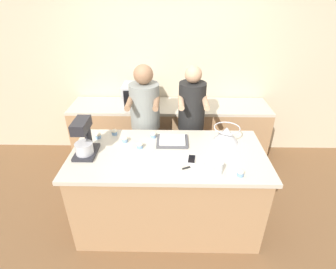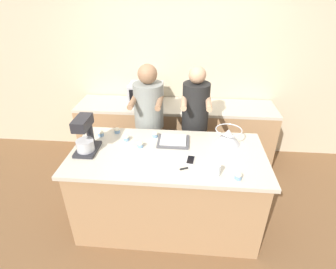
{
  "view_description": "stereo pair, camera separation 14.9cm",
  "coord_description": "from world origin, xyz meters",
  "px_view_note": "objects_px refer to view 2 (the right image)",
  "views": [
    {
      "loc": [
        0.04,
        -2.17,
        2.36
      ],
      "look_at": [
        0.0,
        0.05,
        1.1
      ],
      "focal_mm": 28.0,
      "sensor_mm": 36.0,
      "label": 1
    },
    {
      "loc": [
        0.19,
        -2.16,
        2.36
      ],
      "look_at": [
        0.0,
        0.05,
        1.1
      ],
      "focal_mm": 28.0,
      "sensor_mm": 36.0,
      "label": 2
    }
  ],
  "objects_px": {
    "person_right": "(194,128)",
    "knife": "(190,167)",
    "cupcake_2": "(140,144)",
    "cupcake_4": "(126,138)",
    "cell_phone": "(191,160)",
    "baking_tray": "(173,141)",
    "mixing_bowl": "(228,136)",
    "cupcake_3": "(117,130)",
    "person_left": "(149,126)",
    "cupcake_5": "(101,133)",
    "cupcake_0": "(155,134)",
    "drinking_glass": "(217,170)",
    "cupcake_1": "(238,176)",
    "stand_mixer": "(85,137)",
    "microwave_oven": "(146,94)"
  },
  "relations": [
    {
      "from": "person_right",
      "to": "knife",
      "type": "xyz_separation_m",
      "value": [
        -0.05,
        -0.93,
        0.08
      ]
    },
    {
      "from": "person_right",
      "to": "cupcake_2",
      "type": "bearing_deg",
      "value": -131.98
    },
    {
      "from": "cupcake_4",
      "to": "cell_phone",
      "type": "bearing_deg",
      "value": -24.85
    },
    {
      "from": "baking_tray",
      "to": "cell_phone",
      "type": "relative_size",
      "value": 2.14
    },
    {
      "from": "person_right",
      "to": "mixing_bowl",
      "type": "height_order",
      "value": "person_right"
    },
    {
      "from": "cupcake_3",
      "to": "mixing_bowl",
      "type": "bearing_deg",
      "value": -5.9
    },
    {
      "from": "person_left",
      "to": "baking_tray",
      "type": "distance_m",
      "value": 0.61
    },
    {
      "from": "person_right",
      "to": "cupcake_4",
      "type": "height_order",
      "value": "person_right"
    },
    {
      "from": "knife",
      "to": "cupcake_5",
      "type": "xyz_separation_m",
      "value": [
        -0.98,
        0.5,
        0.03
      ]
    },
    {
      "from": "person_left",
      "to": "cupcake_0",
      "type": "distance_m",
      "value": 0.44
    },
    {
      "from": "person_left",
      "to": "cupcake_3",
      "type": "xyz_separation_m",
      "value": [
        -0.31,
        -0.35,
        0.11
      ]
    },
    {
      "from": "drinking_glass",
      "to": "cupcake_1",
      "type": "height_order",
      "value": "drinking_glass"
    },
    {
      "from": "person_right",
      "to": "knife",
      "type": "height_order",
      "value": "person_right"
    },
    {
      "from": "knife",
      "to": "cupcake_4",
      "type": "bearing_deg",
      "value": 147.68
    },
    {
      "from": "person_left",
      "to": "drinking_glass",
      "type": "distance_m",
      "value": 1.26
    },
    {
      "from": "cupcake_4",
      "to": "cupcake_5",
      "type": "height_order",
      "value": "same"
    },
    {
      "from": "person_right",
      "to": "knife",
      "type": "distance_m",
      "value": 0.94
    },
    {
      "from": "drinking_glass",
      "to": "mixing_bowl",
      "type": "bearing_deg",
      "value": 74.22
    },
    {
      "from": "stand_mixer",
      "to": "knife",
      "type": "relative_size",
      "value": 1.78
    },
    {
      "from": "stand_mixer",
      "to": "cupcake_5",
      "type": "distance_m",
      "value": 0.33
    },
    {
      "from": "knife",
      "to": "microwave_oven",
      "type": "bearing_deg",
      "value": 112.95
    },
    {
      "from": "cupcake_1",
      "to": "cupcake_3",
      "type": "relative_size",
      "value": 1.0
    },
    {
      "from": "person_left",
      "to": "stand_mixer",
      "type": "height_order",
      "value": "person_left"
    },
    {
      "from": "cupcake_3",
      "to": "person_right",
      "type": "bearing_deg",
      "value": 21.63
    },
    {
      "from": "mixing_bowl",
      "to": "cupcake_4",
      "type": "xyz_separation_m",
      "value": [
        -1.07,
        -0.03,
        -0.06
      ]
    },
    {
      "from": "person_right",
      "to": "cupcake_4",
      "type": "xyz_separation_m",
      "value": [
        -0.73,
        -0.5,
        0.11
      ]
    },
    {
      "from": "microwave_oven",
      "to": "drinking_glass",
      "type": "bearing_deg",
      "value": -61.26
    },
    {
      "from": "cupcake_3",
      "to": "drinking_glass",
      "type": "bearing_deg",
      "value": -32.39
    },
    {
      "from": "person_right",
      "to": "cupcake_3",
      "type": "bearing_deg",
      "value": -158.37
    },
    {
      "from": "microwave_oven",
      "to": "person_right",
      "type": "bearing_deg",
      "value": -39.71
    },
    {
      "from": "cupcake_3",
      "to": "cupcake_5",
      "type": "relative_size",
      "value": 1.0
    },
    {
      "from": "cell_phone",
      "to": "cupcake_3",
      "type": "relative_size",
      "value": 2.38
    },
    {
      "from": "cupcake_0",
      "to": "cupcake_4",
      "type": "bearing_deg",
      "value": -161.48
    },
    {
      "from": "person_right",
      "to": "stand_mixer",
      "type": "relative_size",
      "value": 4.33
    },
    {
      "from": "drinking_glass",
      "to": "cupcake_3",
      "type": "distance_m",
      "value": 1.25
    },
    {
      "from": "stand_mixer",
      "to": "baking_tray",
      "type": "relative_size",
      "value": 1.13
    },
    {
      "from": "stand_mixer",
      "to": "cupcake_5",
      "type": "bearing_deg",
      "value": 82.79
    },
    {
      "from": "person_right",
      "to": "cupcake_2",
      "type": "height_order",
      "value": "person_right"
    },
    {
      "from": "cupcake_0",
      "to": "cupcake_2",
      "type": "bearing_deg",
      "value": -119.44
    },
    {
      "from": "mixing_bowl",
      "to": "cupcake_4",
      "type": "height_order",
      "value": "mixing_bowl"
    },
    {
      "from": "knife",
      "to": "baking_tray",
      "type": "bearing_deg",
      "value": 112.57
    },
    {
      "from": "cell_phone",
      "to": "drinking_glass",
      "type": "relative_size",
      "value": 1.46
    },
    {
      "from": "person_right",
      "to": "cupcake_1",
      "type": "xyz_separation_m",
      "value": [
        0.36,
        -1.05,
        0.11
      ]
    },
    {
      "from": "person_left",
      "to": "mixing_bowl",
      "type": "bearing_deg",
      "value": -27.7
    },
    {
      "from": "mixing_bowl",
      "to": "cupcake_0",
      "type": "xyz_separation_m",
      "value": [
        -0.77,
        0.07,
        -0.06
      ]
    },
    {
      "from": "person_right",
      "to": "cupcake_2",
      "type": "xyz_separation_m",
      "value": [
        -0.56,
        -0.62,
        0.11
      ]
    },
    {
      "from": "baking_tray",
      "to": "knife",
      "type": "height_order",
      "value": "baking_tray"
    },
    {
      "from": "baking_tray",
      "to": "cupcake_5",
      "type": "relative_size",
      "value": 5.09
    },
    {
      "from": "person_left",
      "to": "cupcake_5",
      "type": "xyz_separation_m",
      "value": [
        -0.47,
        -0.43,
        0.11
      ]
    },
    {
      "from": "microwave_oven",
      "to": "baking_tray",
      "type": "bearing_deg",
      "value": -66.91
    }
  ]
}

